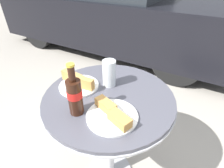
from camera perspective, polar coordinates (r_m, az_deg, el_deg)
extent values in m
cylinder|color=#B7B7BC|center=(1.18, -0.87, -17.92)|extent=(0.07, 0.07, 0.70)
cylinder|color=#B7B7BC|center=(0.94, -1.06, -4.84)|extent=(0.70, 0.70, 0.01)
cylinder|color=#4C4C56|center=(0.93, -1.06, -4.11)|extent=(0.69, 0.69, 0.02)
cylinder|color=#33190F|center=(0.78, -11.97, -4.30)|extent=(0.06, 0.06, 0.17)
cylinder|color=red|center=(0.77, -12.14, -3.10)|extent=(0.07, 0.07, 0.04)
cylinder|color=#33190F|center=(0.72, -13.08, 3.26)|extent=(0.03, 0.03, 0.07)
cylinder|color=gold|center=(0.70, -13.50, 6.04)|extent=(0.03, 0.03, 0.01)
cylinder|color=black|center=(0.97, -0.93, 2.70)|extent=(0.07, 0.07, 0.12)
cylinder|color=silver|center=(0.96, -0.93, 3.54)|extent=(0.07, 0.07, 0.15)
cylinder|color=white|center=(0.79, 0.04, -10.48)|extent=(0.23, 0.23, 0.01)
cube|color=white|center=(0.79, 0.04, -10.11)|extent=(0.17, 0.17, 0.00)
cube|color=#C68E47|center=(0.81, -2.09, -6.85)|extent=(0.12, 0.08, 0.04)
cube|color=#C68E47|center=(0.74, 2.50, -11.43)|extent=(0.12, 0.08, 0.04)
cylinder|color=white|center=(1.00, -10.72, -0.59)|extent=(0.22, 0.22, 0.01)
cube|color=white|center=(0.99, -10.76, -0.25)|extent=(0.19, 0.19, 0.00)
cube|color=#C68E47|center=(1.01, -12.58, 2.06)|extent=(0.15, 0.06, 0.06)
cube|color=#C68E47|center=(0.95, -9.34, 0.42)|extent=(0.12, 0.05, 0.06)
cube|color=black|center=(3.36, 2.10, 20.86)|extent=(4.07, 1.74, 0.72)
cylinder|color=black|center=(3.79, 25.83, 15.82)|extent=(0.63, 0.21, 0.63)
cylinder|color=black|center=(2.36, 20.73, 7.10)|extent=(0.63, 0.21, 0.63)
cylinder|color=black|center=(4.70, -7.86, 21.70)|extent=(0.63, 0.21, 0.63)
cylinder|color=black|center=(3.64, -22.84, 15.87)|extent=(0.63, 0.21, 0.63)
cylinder|color=brown|center=(5.40, -29.15, 20.35)|extent=(0.15, 0.15, 0.76)
cylinder|color=brown|center=(5.22, -29.13, 20.01)|extent=(0.15, 0.15, 0.76)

